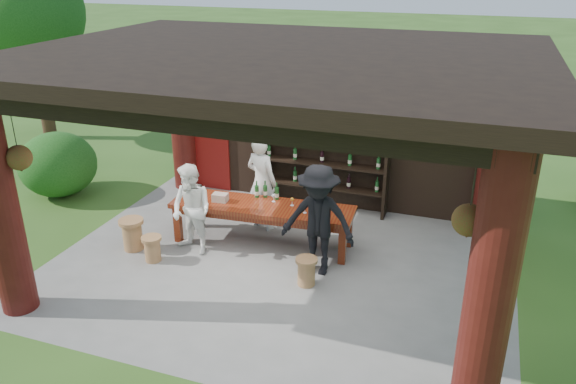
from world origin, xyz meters
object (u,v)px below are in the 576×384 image
(tasting_table, at_px, (262,211))
(stool_far_left, at_px, (132,234))
(host, at_px, (262,182))
(stool_near_left, at_px, (152,248))
(guest_woman, at_px, (192,210))
(stool_near_right, at_px, (306,271))
(napkin_basket, at_px, (220,197))
(wine_shelf, at_px, (322,153))
(guest_man, at_px, (318,220))

(tasting_table, distance_m, stool_far_left, 2.28)
(tasting_table, xyz_separation_m, host, (-0.25, 0.62, 0.27))
(stool_near_left, height_order, guest_woman, guest_woman)
(stool_near_left, bearing_deg, stool_near_right, 3.17)
(stool_near_right, bearing_deg, host, 130.09)
(stool_near_right, bearing_deg, napkin_basket, 153.65)
(napkin_basket, bearing_deg, wine_shelf, 56.44)
(napkin_basket, bearing_deg, guest_woman, -114.43)
(host, height_order, guest_man, guest_man)
(stool_near_left, bearing_deg, guest_woman, 46.20)
(stool_near_right, xyz_separation_m, napkin_basket, (-1.90, 0.94, 0.58))
(guest_woman, bearing_deg, host, 76.85)
(tasting_table, relative_size, stool_near_right, 7.13)
(stool_near_right, xyz_separation_m, host, (-1.39, 1.66, 0.66))
(stool_near_right, xyz_separation_m, guest_woman, (-2.15, 0.37, 0.55))
(stool_near_left, distance_m, guest_woman, 0.91)
(host, bearing_deg, stool_near_left, 73.42)
(stool_near_right, bearing_deg, tasting_table, 137.83)
(wine_shelf, xyz_separation_m, napkin_basket, (-1.29, -1.94, -0.35))
(stool_near_right, distance_m, stool_far_left, 3.20)
(guest_woman, bearing_deg, stool_far_left, -147.34)
(wine_shelf, bearing_deg, stool_near_left, -124.03)
(tasting_table, xyz_separation_m, stool_near_left, (-1.51, -1.18, -0.40))
(stool_near_left, xyz_separation_m, stool_far_left, (-0.54, 0.24, 0.06))
(wine_shelf, distance_m, stool_near_right, 3.09)
(wine_shelf, height_order, guest_man, wine_shelf)
(stool_near_left, distance_m, stool_near_right, 2.66)
(stool_near_right, height_order, napkin_basket, napkin_basket)
(stool_near_left, distance_m, napkin_basket, 1.45)
(stool_near_left, height_order, host, host)
(stool_near_left, height_order, napkin_basket, napkin_basket)
(stool_near_left, relative_size, guest_man, 0.24)
(stool_near_left, relative_size, napkin_basket, 1.70)
(stool_near_right, xyz_separation_m, stool_far_left, (-3.20, 0.09, 0.06))
(guest_woman, bearing_deg, stool_near_right, 7.66)
(stool_near_left, height_order, guest_man, guest_man)
(tasting_table, xyz_separation_m, stool_far_left, (-2.05, -0.94, -0.33))
(wine_shelf, bearing_deg, tasting_table, -106.10)
(tasting_table, bearing_deg, host, 112.08)
(stool_far_left, height_order, napkin_basket, napkin_basket)
(guest_man, bearing_deg, host, 139.50)
(stool_far_left, bearing_deg, guest_woman, 15.13)
(stool_far_left, xyz_separation_m, host, (1.80, 1.56, 0.60))
(host, bearing_deg, guest_woman, 77.69)
(guest_woman, bearing_deg, napkin_basket, 83.10)
(guest_man, bearing_deg, stool_near_left, -167.99)
(host, bearing_deg, napkin_basket, 73.27)
(tasting_table, height_order, host, host)
(wine_shelf, bearing_deg, stool_far_left, -132.84)
(napkin_basket, bearing_deg, stool_near_left, -124.86)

